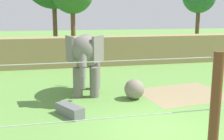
% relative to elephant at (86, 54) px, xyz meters
% --- Properties ---
extents(ground_plane, '(120.00, 120.00, 0.00)m').
position_rel_elephant_xyz_m(ground_plane, '(1.87, -4.91, -2.06)').
color(ground_plane, '#609342').
extents(dirt_patch, '(4.65, 3.98, 0.01)m').
position_rel_elephant_xyz_m(dirt_patch, '(4.85, -1.02, -2.06)').
color(dirt_patch, '#937F5B').
rests_on(dirt_patch, ground).
extents(embankment_wall, '(36.00, 1.80, 2.26)m').
position_rel_elephant_xyz_m(embankment_wall, '(1.87, 8.10, -0.93)').
color(embankment_wall, '#997F56').
rests_on(embankment_wall, ground).
extents(elephant, '(2.15, 4.13, 3.11)m').
position_rel_elephant_xyz_m(elephant, '(0.00, 0.00, 0.00)').
color(elephant, slate).
rests_on(elephant, ground).
extents(enrichment_ball, '(0.97, 0.97, 0.97)m').
position_rel_elephant_xyz_m(enrichment_ball, '(2.12, -1.26, -1.58)').
color(enrichment_ball, gray).
rests_on(enrichment_ball, ground).
extents(cable_fence, '(11.88, 0.25, 3.22)m').
position_rel_elephant_xyz_m(cable_fence, '(1.90, -8.12, -0.45)').
color(cable_fence, brown).
rests_on(cable_fence, ground).
extents(feed_trough, '(1.11, 1.47, 0.44)m').
position_rel_elephant_xyz_m(feed_trough, '(-1.10, -2.87, -1.84)').
color(feed_trough, slate).
rests_on(feed_trough, ground).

